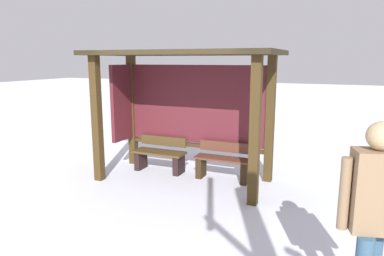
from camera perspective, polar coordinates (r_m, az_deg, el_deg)
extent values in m
plane|color=white|center=(6.93, -1.40, -8.41)|extent=(60.00, 60.00, 0.00)
cube|color=#3D2D14|center=(6.90, -15.11, 1.33)|extent=(0.15, 0.15, 2.38)
cube|color=#3D2D14|center=(5.58, 10.12, -0.68)|extent=(0.15, 0.15, 2.38)
cube|color=#3D2D14|center=(7.88, -9.62, 2.73)|extent=(0.15, 0.15, 2.38)
cube|color=#3D2D14|center=(6.76, 12.50, 1.26)|extent=(0.15, 0.15, 2.38)
cube|color=black|center=(6.54, -1.50, 12.05)|extent=(3.51, 1.71, 0.09)
cube|color=#571D25|center=(7.15, 0.59, 3.85)|extent=(2.87, 0.08, 1.58)
cube|color=#3D2D14|center=(7.29, 0.51, -2.79)|extent=(2.87, 0.06, 0.08)
cube|color=#571D25|center=(7.52, -11.31, 3.99)|extent=(0.08, 0.67, 1.58)
cube|color=#49371B|center=(7.37, -5.32, -3.94)|extent=(1.10, 0.42, 0.05)
cube|color=#49371B|center=(7.48, -4.66, -2.10)|extent=(1.04, 0.04, 0.20)
cube|color=black|center=(7.24, -2.14, -5.96)|extent=(0.12, 0.35, 0.38)
cube|color=black|center=(7.65, -8.26, -5.13)|extent=(0.12, 0.35, 0.38)
cube|color=#573022|center=(6.84, 4.99, -4.97)|extent=(1.10, 0.35, 0.04)
cube|color=#573022|center=(6.93, 5.42, -3.06)|extent=(1.04, 0.04, 0.20)
cube|color=black|center=(6.78, 8.59, -7.15)|extent=(0.12, 0.30, 0.41)
cube|color=black|center=(7.05, 1.46, -6.33)|extent=(0.12, 0.30, 0.41)
cube|color=#8C6E4F|center=(3.33, 27.59, -9.04)|extent=(0.44, 0.35, 0.70)
sphere|color=tan|center=(3.21, 28.33, -1.14)|extent=(0.24, 0.24, 0.24)
cylinder|color=#8C6E4F|center=(3.27, 23.42, -9.69)|extent=(0.11, 0.11, 0.63)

